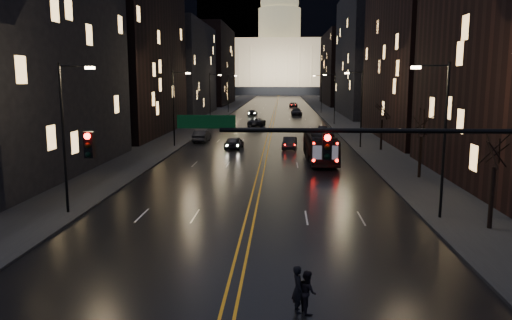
# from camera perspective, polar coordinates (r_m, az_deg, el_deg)

# --- Properties ---
(ground) EXTENTS (900.00, 900.00, 0.00)m
(ground) POSITION_cam_1_polar(r_m,az_deg,el_deg) (20.24, -2.50, -14.29)
(ground) COLOR black
(ground) RESTS_ON ground
(road) EXTENTS (20.00, 320.00, 0.02)m
(road) POSITION_cam_1_polar(r_m,az_deg,el_deg) (148.69, 2.31, 6.18)
(road) COLOR black
(road) RESTS_ON ground
(sidewalk_left) EXTENTS (8.00, 320.00, 0.16)m
(sidewalk_left) POSITION_cam_1_polar(r_m,az_deg,el_deg) (149.52, -3.09, 6.22)
(sidewalk_left) COLOR black
(sidewalk_left) RESTS_ON ground
(sidewalk_right) EXTENTS (8.00, 320.00, 0.16)m
(sidewalk_right) POSITION_cam_1_polar(r_m,az_deg,el_deg) (149.17, 7.73, 6.14)
(sidewalk_right) COLOR black
(sidewalk_right) RESTS_ON ground
(center_line) EXTENTS (0.62, 320.00, 0.01)m
(center_line) POSITION_cam_1_polar(r_m,az_deg,el_deg) (148.69, 2.31, 6.18)
(center_line) COLOR orange
(center_line) RESTS_ON road
(building_left_near) EXTENTS (12.00, 28.00, 22.00)m
(building_left_near) POSITION_cam_1_polar(r_m,az_deg,el_deg) (46.55, -26.99, 11.89)
(building_left_near) COLOR black
(building_left_near) RESTS_ON ground
(building_left_mid) EXTENTS (12.00, 30.00, 28.00)m
(building_left_mid) POSITION_cam_1_polar(r_m,az_deg,el_deg) (76.20, -14.85, 13.45)
(building_left_mid) COLOR black
(building_left_mid) RESTS_ON ground
(building_left_far) EXTENTS (12.00, 34.00, 20.00)m
(building_left_far) POSITION_cam_1_polar(r_m,az_deg,el_deg) (112.81, -8.81, 10.16)
(building_left_far) COLOR black
(building_left_far) RESTS_ON ground
(building_left_dist) EXTENTS (12.00, 40.00, 24.00)m
(building_left_dist) POSITION_cam_1_polar(r_m,az_deg,el_deg) (160.14, -5.28, 10.66)
(building_left_dist) COLOR black
(building_left_dist) RESTS_ON ground
(building_right_mid) EXTENTS (12.00, 34.00, 26.00)m
(building_right_mid) POSITION_cam_1_polar(r_m,az_deg,el_deg) (112.22, 13.11, 11.57)
(building_right_mid) COLOR black
(building_right_mid) RESTS_ON ground
(building_right_dist) EXTENTS (12.00, 40.00, 22.00)m
(building_right_dist) POSITION_cam_1_polar(r_m,az_deg,el_deg) (159.64, 10.06, 10.21)
(building_right_dist) COLOR black
(building_right_dist) RESTS_ON ground
(mountain_ridge) EXTENTS (520.00, 60.00, 130.00)m
(mountain_ridge) POSITION_cam_1_polar(r_m,az_deg,el_deg) (404.31, 8.79, 17.29)
(mountain_ridge) COLOR black
(mountain_ridge) RESTS_ON ground
(capitol) EXTENTS (90.00, 50.00, 58.50)m
(capitol) POSITION_cam_1_polar(r_m,az_deg,el_deg) (268.62, 2.67, 11.23)
(capitol) COLOR black
(capitol) RESTS_ON ground
(traffic_signal) EXTENTS (17.29, 0.45, 7.00)m
(traffic_signal) POSITION_cam_1_polar(r_m,az_deg,el_deg) (19.14, 15.28, -0.03)
(traffic_signal) COLOR black
(traffic_signal) RESTS_ON ground
(streetlamp_right_near) EXTENTS (2.13, 0.25, 9.00)m
(streetlamp_right_near) POSITION_cam_1_polar(r_m,az_deg,el_deg) (30.00, 20.45, 2.95)
(streetlamp_right_near) COLOR black
(streetlamp_right_near) RESTS_ON ground
(streetlamp_left_near) EXTENTS (2.13, 0.25, 9.00)m
(streetlamp_left_near) POSITION_cam_1_polar(r_m,az_deg,el_deg) (31.29, -20.87, 3.17)
(streetlamp_left_near) COLOR black
(streetlamp_left_near) RESTS_ON ground
(streetlamp_right_mid) EXTENTS (2.13, 0.25, 9.00)m
(streetlamp_right_mid) POSITION_cam_1_polar(r_m,az_deg,el_deg) (59.22, 11.80, 6.19)
(streetlamp_right_mid) COLOR black
(streetlamp_right_mid) RESTS_ON ground
(streetlamp_left_mid) EXTENTS (2.13, 0.25, 9.00)m
(streetlamp_left_mid) POSITION_cam_1_polar(r_m,az_deg,el_deg) (59.89, -9.24, 6.30)
(streetlamp_left_mid) COLOR black
(streetlamp_left_mid) RESTS_ON ground
(streetlamp_right_far) EXTENTS (2.13, 0.25, 9.00)m
(streetlamp_right_far) POSITION_cam_1_polar(r_m,az_deg,el_deg) (88.97, 8.87, 7.25)
(streetlamp_right_far) COLOR black
(streetlamp_right_far) RESTS_ON ground
(streetlamp_left_far) EXTENTS (2.13, 0.25, 9.00)m
(streetlamp_left_far) POSITION_cam_1_polar(r_m,az_deg,el_deg) (89.41, -5.17, 7.34)
(streetlamp_left_far) COLOR black
(streetlamp_left_far) RESTS_ON ground
(streetlamp_right_dist) EXTENTS (2.13, 0.25, 9.00)m
(streetlamp_right_dist) POSITION_cam_1_polar(r_m,az_deg,el_deg) (118.84, 7.41, 7.77)
(streetlamp_right_dist) COLOR black
(streetlamp_right_dist) RESTS_ON ground
(streetlamp_left_dist) EXTENTS (2.13, 0.25, 9.00)m
(streetlamp_left_dist) POSITION_cam_1_polar(r_m,az_deg,el_deg) (119.17, -3.11, 7.84)
(streetlamp_left_dist) COLOR black
(streetlamp_left_dist) RESTS_ON ground
(tree_right_near) EXTENTS (2.40, 2.40, 6.65)m
(tree_right_near) POSITION_cam_1_polar(r_m,az_deg,el_deg) (28.94, 25.69, 1.30)
(tree_right_near) COLOR black
(tree_right_near) RESTS_ON ground
(tree_right_mid) EXTENTS (2.40, 2.40, 6.65)m
(tree_right_mid) POSITION_cam_1_polar(r_m,az_deg,el_deg) (42.13, 18.42, 3.97)
(tree_right_mid) COLOR black
(tree_right_mid) RESTS_ON ground
(tree_right_far) EXTENTS (2.40, 2.40, 6.65)m
(tree_right_far) POSITION_cam_1_polar(r_m,az_deg,el_deg) (57.66, 14.24, 5.47)
(tree_right_far) COLOR black
(tree_right_far) RESTS_ON ground
(bus) EXTENTS (2.85, 10.73, 2.97)m
(bus) POSITION_cam_1_polar(r_m,az_deg,el_deg) (49.26, 7.34, 1.51)
(bus) COLOR black
(bus) RESTS_ON ground
(oncoming_car_a) EXTENTS (2.20, 4.59, 1.51)m
(oncoming_car_a) POSITION_cam_1_polar(r_m,az_deg,el_deg) (57.89, -2.52, 2.01)
(oncoming_car_a) COLOR black
(oncoming_car_a) RESTS_ON ground
(oncoming_car_b) EXTENTS (1.82, 4.79, 1.56)m
(oncoming_car_b) POSITION_cam_1_polar(r_m,az_deg,el_deg) (64.64, -6.21, 2.75)
(oncoming_car_b) COLOR black
(oncoming_car_b) RESTS_ON ground
(oncoming_car_c) EXTENTS (3.08, 5.68, 1.51)m
(oncoming_car_c) POSITION_cam_1_polar(r_m,az_deg,el_deg) (85.37, 0.09, 4.37)
(oncoming_car_c) COLOR black
(oncoming_car_c) RESTS_ON ground
(oncoming_car_d) EXTENTS (2.16, 4.55, 1.28)m
(oncoming_car_d) POSITION_cam_1_polar(r_m,az_deg,el_deg) (110.03, -0.41, 5.42)
(oncoming_car_d) COLOR black
(oncoming_car_d) RESTS_ON ground
(receding_car_a) EXTENTS (1.86, 4.35, 1.39)m
(receding_car_a) POSITION_cam_1_polar(r_m,az_deg,el_deg) (58.04, 3.86, 1.96)
(receding_car_a) COLOR black
(receding_car_a) RESTS_ON ground
(receding_car_b) EXTENTS (1.88, 4.35, 1.46)m
(receding_car_b) POSITION_cam_1_polar(r_m,az_deg,el_deg) (73.22, 7.67, 3.45)
(receding_car_b) COLOR black
(receding_car_b) RESTS_ON ground
(receding_car_c) EXTENTS (2.46, 5.62, 1.61)m
(receding_car_c) POSITION_cam_1_polar(r_m,az_deg,el_deg) (110.87, 4.66, 5.50)
(receding_car_c) COLOR black
(receding_car_c) RESTS_ON ground
(receding_car_d) EXTENTS (2.41, 5.05, 1.39)m
(receding_car_d) POSITION_cam_1_polar(r_m,az_deg,el_deg) (142.97, 4.29, 6.31)
(receding_car_d) COLOR black
(receding_car_d) RESTS_ON ground
(pedestrian_a) EXTENTS (0.54, 0.70, 1.70)m
(pedestrian_a) POSITION_cam_1_polar(r_m,az_deg,el_deg) (17.99, 4.81, -14.49)
(pedestrian_a) COLOR black
(pedestrian_a) RESTS_ON ground
(pedestrian_b) EXTENTS (0.62, 0.83, 1.53)m
(pedestrian_b) POSITION_cam_1_polar(r_m,az_deg,el_deg) (18.04, 5.87, -14.73)
(pedestrian_b) COLOR black
(pedestrian_b) RESTS_ON ground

